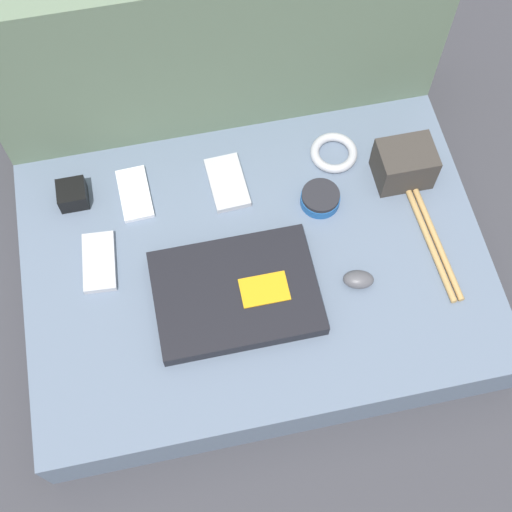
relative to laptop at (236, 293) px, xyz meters
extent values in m
plane|color=#38383D|center=(0.05, 0.07, -0.14)|extent=(8.00, 8.00, 0.00)
cube|color=slate|center=(0.05, 0.07, -0.08)|extent=(0.91, 0.64, 0.12)
cube|color=#60755B|center=(0.05, 0.49, 0.12)|extent=(0.91, 0.20, 0.52)
cube|color=black|center=(0.00, 0.00, 0.00)|extent=(0.31, 0.22, 0.03)
cube|color=orange|center=(0.05, -0.01, 0.02)|extent=(0.09, 0.06, 0.00)
ellipsoid|color=#4C4C51|center=(0.24, -0.02, 0.00)|extent=(0.07, 0.05, 0.03)
cylinder|color=#1E569E|center=(0.21, 0.17, 0.00)|extent=(0.08, 0.08, 0.02)
cylinder|color=#232328|center=(0.21, 0.17, 0.01)|extent=(0.08, 0.08, 0.01)
cube|color=silver|center=(-0.16, 0.26, -0.01)|extent=(0.07, 0.12, 0.01)
cube|color=#B7B7BC|center=(0.03, 0.25, -0.01)|extent=(0.08, 0.13, 0.01)
cube|color=#B7B7BC|center=(-0.25, 0.12, -0.01)|extent=(0.07, 0.13, 0.01)
cube|color=#38332D|center=(0.39, 0.20, 0.03)|extent=(0.11, 0.09, 0.09)
cube|color=black|center=(-0.28, 0.28, 0.01)|extent=(0.06, 0.06, 0.04)
torus|color=#B2B2B7|center=(0.26, 0.27, -0.01)|extent=(0.10, 0.10, 0.02)
cylinder|color=tan|center=(0.39, 0.08, -0.01)|extent=(0.03, 0.37, 0.01)
cylinder|color=tan|center=(0.41, 0.08, -0.01)|extent=(0.03, 0.37, 0.01)
camera|label=1|loc=(-0.07, -0.52, 1.25)|focal=50.00mm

